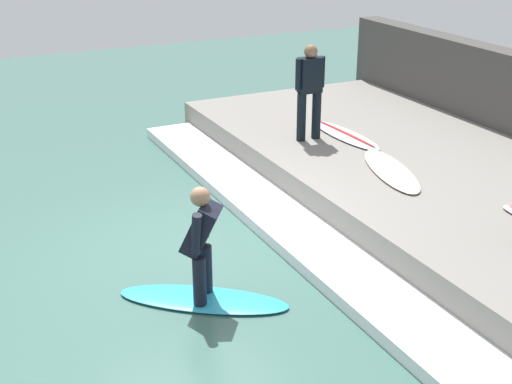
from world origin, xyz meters
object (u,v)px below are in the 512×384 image
(surfboard_spare, at_px, (391,170))
(surfboard_waiting_far, at_px, (346,135))
(surfer_riding, at_px, (201,238))
(surfboard_riding, at_px, (203,299))
(surfer_waiting_far, at_px, (310,87))

(surfboard_spare, bearing_deg, surfboard_waiting_far, 79.64)
(surfer_riding, distance_m, surfboard_waiting_far, 5.17)
(surfer_riding, relative_size, surfboard_spare, 0.70)
(surfboard_riding, height_order, surfer_waiting_far, surfer_waiting_far)
(surfer_riding, xyz_separation_m, surfboard_spare, (3.72, 1.42, -0.28))
(surfer_riding, xyz_separation_m, surfer_waiting_far, (3.38, 3.37, 0.62))
(surfboard_spare, bearing_deg, surfer_riding, -159.15)
(surfboard_riding, distance_m, surfer_waiting_far, 4.99)
(surfboard_riding, relative_size, surfboard_waiting_far, 1.07)
(surfer_riding, bearing_deg, surfboard_spare, 20.85)
(surfboard_waiting_far, xyz_separation_m, surfboard_spare, (-0.33, -1.78, -0.00))
(surfboard_riding, distance_m, surfer_riding, 0.81)
(surfer_waiting_far, bearing_deg, surfer_riding, -135.06)
(surfer_waiting_far, distance_m, surfboard_spare, 2.18)
(surfboard_waiting_far, distance_m, surfboard_spare, 1.81)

